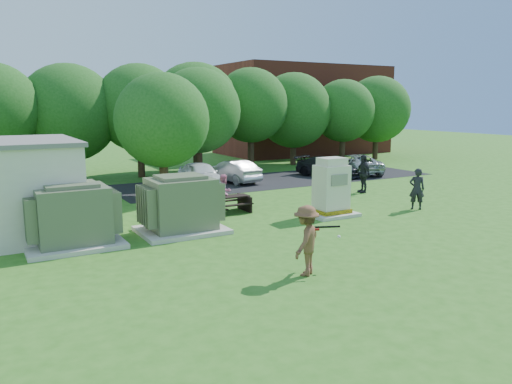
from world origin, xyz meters
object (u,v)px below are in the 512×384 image
transformer_right (181,206)px  batter (306,240)px  transformer_left (73,217)px  car_silver_a (233,171)px  car_white (201,174)px  person_at_picnic (224,193)px  picnic_table (230,202)px  person_by_generator (417,189)px  car_silver_b (355,164)px  generator_cabinet (331,190)px  person_walking_right (363,174)px  car_dark (328,167)px

transformer_right → batter: size_ratio=1.57×
transformer_left → car_silver_a: (10.58, 9.50, -0.32)m
transformer_left → batter: bearing=-50.2°
car_white → person_at_picnic: bearing=-102.2°
picnic_table → person_by_generator: person_by_generator is taller
car_white → car_silver_b: (10.93, -0.23, -0.04)m
person_by_generator → car_silver_a: size_ratio=0.46×
generator_cabinet → person_at_picnic: (-3.41, 3.02, -0.26)m
transformer_right → batter: transformer_right is taller
picnic_table → car_silver_b: 14.17m
person_at_picnic → car_silver_b: (12.58, 6.18, -0.15)m
generator_cabinet → transformer_right: bearing=175.6°
transformer_left → transformer_right: 3.70m
generator_cabinet → car_silver_b: 12.99m
transformer_right → car_white: (4.60, 8.94, -0.28)m
picnic_table → batter: 8.26m
person_by_generator → picnic_table: bearing=13.6°
transformer_left → picnic_table: (6.69, 2.11, -0.53)m
picnic_table → person_walking_right: person_walking_right is taller
transformer_right → generator_cabinet: size_ratio=1.25×
transformer_right → generator_cabinet: generator_cabinet is taller
car_silver_b → generator_cabinet: bearing=59.3°
transformer_left → person_walking_right: (14.89, 3.04, 0.02)m
transformer_left → car_white: size_ratio=0.74×
transformer_right → person_by_generator: size_ratio=1.65×
person_walking_right → car_silver_a: (-4.31, 6.46, -0.34)m
transformer_left → picnic_table: transformer_left is taller
transformer_left → car_silver_b: 21.11m
car_silver_b → transformer_right: bearing=43.5°
transformer_right → car_dark: 15.71m
transformer_left → person_by_generator: (14.08, -1.34, -0.06)m
batter → car_dark: (11.91, 14.50, -0.33)m
car_white → car_silver_a: car_white is taller
person_at_picnic → car_dark: 11.86m
generator_cabinet → car_silver_a: 10.01m
transformer_left → car_silver_b: transformer_left is taller
transformer_right → person_by_generator: bearing=-7.4°
car_silver_b → person_walking_right: bearing=66.8°
transformer_right → batter: bearing=-78.0°
transformer_right → car_silver_b: bearing=29.3°
picnic_table → car_silver_b: car_silver_b is taller
person_at_picnic → car_silver_a: size_ratio=0.40×
generator_cabinet → person_at_picnic: generator_cabinet is taller
car_white → car_silver_a: size_ratio=1.02×
transformer_left → person_walking_right: transformer_left is taller
transformer_left → picnic_table: size_ratio=1.81×
picnic_table → person_by_generator: (7.39, -3.45, 0.46)m
picnic_table → transformer_left: bearing=-162.5°
car_silver_a → generator_cabinet: bearing=77.2°
batter → car_white: batter is taller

